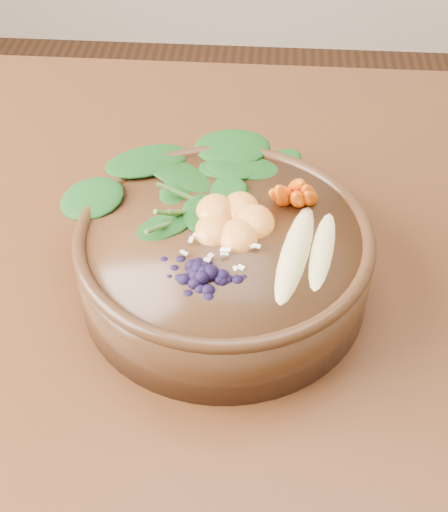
{
  "coord_description": "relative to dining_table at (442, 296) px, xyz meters",
  "views": [
    {
      "loc": [
        -0.25,
        -0.68,
        1.36
      ],
      "look_at": [
        -0.29,
        -0.1,
        0.8
      ],
      "focal_mm": 50.0,
      "sensor_mm": 36.0,
      "label": 1
    }
  ],
  "objects": [
    {
      "name": "kale_heap",
      "position": [
        -0.32,
        -0.02,
        0.21
      ],
      "size": [
        0.26,
        0.25,
        0.05
      ],
      "primitive_type": null,
      "rotation": [
        0.0,
        0.0,
        -0.29
      ],
      "color": "#174415",
      "rests_on": "stoneware_bowl"
    },
    {
      "name": "coconut_flakes",
      "position": [
        -0.29,
        -0.12,
        0.19
      ],
      "size": [
        0.12,
        0.11,
        0.01
      ],
      "primitive_type": null,
      "rotation": [
        0.0,
        0.0,
        -0.29
      ],
      "color": "white",
      "rests_on": "stoneware_bowl"
    },
    {
      "name": "carrot_cluster",
      "position": [
        -0.21,
        -0.03,
        0.23
      ],
      "size": [
        0.09,
        0.09,
        0.09
      ],
      "primitive_type": null,
      "rotation": [
        0.0,
        0.0,
        -0.29
      ],
      "color": "#D55103",
      "rests_on": "stoneware_bowl"
    },
    {
      "name": "stoneware_bowl",
      "position": [
        -0.29,
        -0.1,
        0.14
      ],
      "size": [
        0.41,
        0.41,
        0.09
      ],
      "primitive_type": "cylinder",
      "rotation": [
        0.0,
        0.0,
        -0.29
      ],
      "color": "#402615",
      "rests_on": "dining_table"
    },
    {
      "name": "banana_halves",
      "position": [
        -0.2,
        -0.12,
        0.2
      ],
      "size": [
        0.09,
        0.18,
        0.03
      ],
      "rotation": [
        0.0,
        0.0,
        -0.29
      ],
      "color": "#E0CC84",
      "rests_on": "stoneware_bowl"
    },
    {
      "name": "blueberry_pile",
      "position": [
        -0.31,
        -0.17,
        0.2
      ],
      "size": [
        0.18,
        0.15,
        0.05
      ],
      "primitive_type": null,
      "rotation": [
        0.0,
        0.0,
        -0.29
      ],
      "color": "black",
      "rests_on": "stoneware_bowl"
    },
    {
      "name": "mandarin_cluster",
      "position": [
        -0.28,
        -0.08,
        0.2
      ],
      "size": [
        0.12,
        0.13,
        0.04
      ],
      "primitive_type": null,
      "rotation": [
        0.0,
        0.0,
        -0.29
      ],
      "color": "orange",
      "rests_on": "stoneware_bowl"
    },
    {
      "name": "dining_table",
      "position": [
        0.0,
        0.0,
        0.0
      ],
      "size": [
        1.6,
        0.9,
        0.75
      ],
      "color": "#331C0C",
      "rests_on": "ground"
    }
  ]
}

